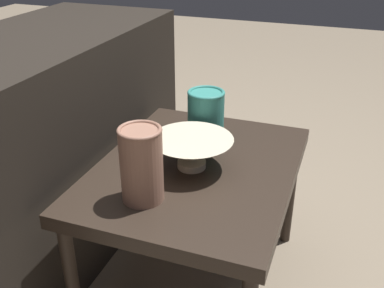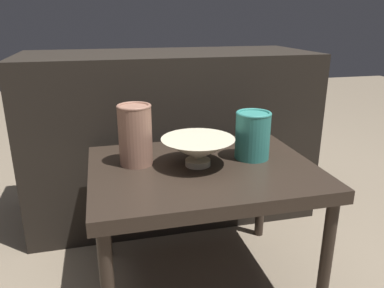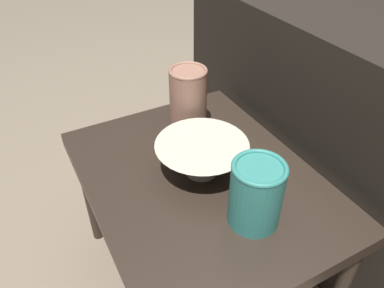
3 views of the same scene
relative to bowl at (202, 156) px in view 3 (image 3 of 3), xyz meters
name	(u,v)px [view 3 (image 3 of 3)]	position (x,y,z in m)	size (l,w,h in m)	color
ground_plane	(199,276)	(0.01, -0.01, -0.49)	(8.00, 8.00, 0.00)	#7F705B
table	(200,189)	(0.01, -0.01, -0.10)	(0.70, 0.54, 0.44)	#2D231C
couch_backdrop	(355,135)	(0.01, 0.55, -0.12)	(1.24, 0.50, 0.74)	black
bowl	(202,156)	(0.00, 0.00, 0.00)	(0.23, 0.23, 0.09)	beige
vase_textured_left	(188,100)	(-0.19, 0.06, 0.05)	(0.11, 0.11, 0.19)	#996B56
vase_colorful_right	(256,193)	(0.19, 0.02, 0.03)	(0.11, 0.11, 0.16)	teal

